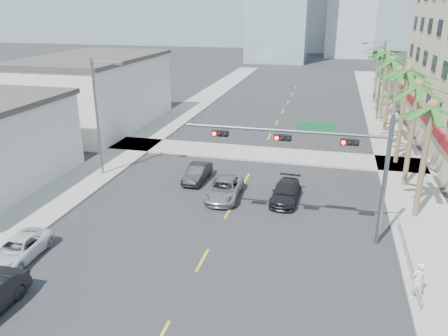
% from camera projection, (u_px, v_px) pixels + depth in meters
% --- Properties ---
extents(ground, '(260.00, 260.00, 0.00)m').
position_uv_depth(ground, '(177.00, 308.00, 19.28)').
color(ground, '#262628').
rests_on(ground, ground).
extents(sidewalk_right, '(4.00, 120.00, 0.15)m').
position_uv_depth(sidewalk_right, '(404.00, 173.00, 34.75)').
color(sidewalk_right, gray).
rests_on(sidewalk_right, ground).
extents(sidewalk_left, '(4.00, 120.00, 0.15)m').
position_uv_depth(sidewalk_left, '(127.00, 151.00, 40.18)').
color(sidewalk_left, gray).
rests_on(sidewalk_left, ground).
extents(sidewalk_cross, '(80.00, 4.00, 0.15)m').
position_uv_depth(sidewalk_cross, '(259.00, 154.00, 39.29)').
color(sidewalk_cross, gray).
rests_on(sidewalk_cross, ground).
extents(building_left_far, '(11.00, 18.00, 7.20)m').
position_uv_depth(building_left_far, '(94.00, 93.00, 47.93)').
color(building_left_far, beige).
rests_on(building_left_far, ground).
extents(traffic_signal_mast, '(11.12, 0.54, 7.20)m').
position_uv_depth(traffic_signal_mast, '(325.00, 154.00, 23.46)').
color(traffic_signal_mast, slate).
rests_on(traffic_signal_mast, ground).
extents(palm_tree_0, '(4.80, 4.80, 7.80)m').
position_uv_depth(palm_tree_0, '(433.00, 107.00, 25.13)').
color(palm_tree_0, brown).
rests_on(palm_tree_0, ground).
extents(palm_tree_1, '(4.80, 4.80, 8.16)m').
position_uv_depth(palm_tree_1, '(419.00, 86.00, 29.75)').
color(palm_tree_1, brown).
rests_on(palm_tree_1, ground).
extents(palm_tree_2, '(4.80, 4.80, 8.52)m').
position_uv_depth(palm_tree_2, '(409.00, 71.00, 34.36)').
color(palm_tree_2, brown).
rests_on(palm_tree_2, ground).
extents(palm_tree_3, '(4.80, 4.80, 7.80)m').
position_uv_depth(palm_tree_3, '(399.00, 71.00, 39.34)').
color(palm_tree_3, brown).
rests_on(palm_tree_3, ground).
extents(palm_tree_4, '(4.80, 4.80, 8.16)m').
position_uv_depth(palm_tree_4, '(393.00, 61.00, 43.95)').
color(palm_tree_4, brown).
rests_on(palm_tree_4, ground).
extents(palm_tree_5, '(4.80, 4.80, 8.52)m').
position_uv_depth(palm_tree_5, '(388.00, 52.00, 48.57)').
color(palm_tree_5, brown).
rests_on(palm_tree_5, ground).
extents(palm_tree_6, '(4.80, 4.80, 7.80)m').
position_uv_depth(palm_tree_6, '(383.00, 54.00, 53.54)').
color(palm_tree_6, brown).
rests_on(palm_tree_6, ground).
extents(palm_tree_7, '(4.80, 4.80, 8.16)m').
position_uv_depth(palm_tree_7, '(380.00, 48.00, 58.16)').
color(palm_tree_7, brown).
rests_on(palm_tree_7, ground).
extents(streetlight_left, '(2.55, 0.25, 9.00)m').
position_uv_depth(streetlight_left, '(99.00, 112.00, 32.76)').
color(streetlight_left, slate).
rests_on(streetlight_left, ground).
extents(streetlight_right, '(2.55, 0.25, 9.00)m').
position_uv_depth(streetlight_right, '(380.00, 77.00, 49.64)').
color(streetlight_right, slate).
rests_on(streetlight_right, ground).
extents(guardrail, '(0.08, 8.08, 1.00)m').
position_uv_depth(guardrail, '(407.00, 254.00, 22.18)').
color(guardrail, silver).
rests_on(guardrail, ground).
extents(car_parked_far, '(2.11, 4.26, 1.16)m').
position_uv_depth(car_parked_far, '(18.00, 249.00, 22.83)').
color(car_parked_far, white).
rests_on(car_parked_far, ground).
extents(car_lane_left, '(1.43, 3.87, 1.26)m').
position_uv_depth(car_lane_left, '(197.00, 173.00, 33.23)').
color(car_lane_left, black).
rests_on(car_lane_left, ground).
extents(car_lane_center, '(2.30, 4.73, 1.30)m').
position_uv_depth(car_lane_center, '(224.00, 189.00, 30.23)').
color(car_lane_center, '#A7A6AB').
rests_on(car_lane_center, ground).
extents(car_lane_right, '(1.93, 4.36, 1.25)m').
position_uv_depth(car_lane_right, '(286.00, 192.00, 29.75)').
color(car_lane_right, black).
rests_on(car_lane_right, ground).
extents(pedestrian, '(0.78, 0.67, 1.82)m').
position_uv_depth(pedestrian, '(418.00, 280.00, 19.42)').
color(pedestrian, white).
rests_on(pedestrian, sidewalk_right).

